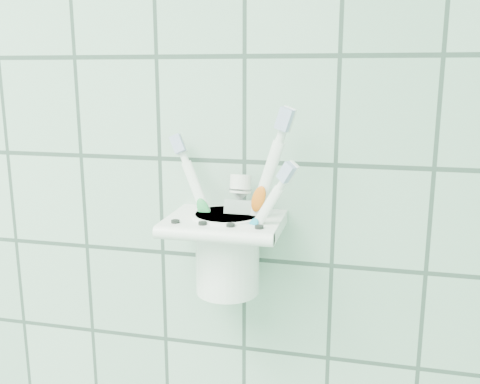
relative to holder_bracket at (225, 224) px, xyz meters
The scene contains 6 objects.
holder_bracket is the anchor object (origin of this frame).
cup 0.03m from the holder_bracket, 67.38° to the left, with size 0.08×0.08×0.10m.
toothbrush_pink 0.03m from the holder_bracket, 30.92° to the right, with size 0.08×0.05×0.19m.
toothbrush_blue 0.04m from the holder_bracket, 52.67° to the left, with size 0.07×0.03×0.22m.
toothbrush_orange 0.02m from the holder_bracket, behind, with size 0.09×0.05×0.18m.
toothpaste_tube 0.01m from the holder_bracket, 18.54° to the right, with size 0.04×0.03×0.14m.
Camera 1 is at (0.80, 0.57, 1.48)m, focal length 40.00 mm.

